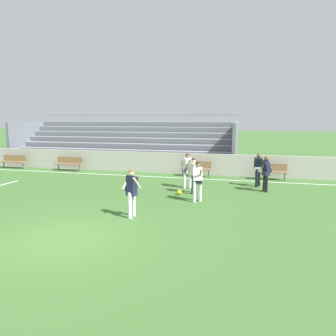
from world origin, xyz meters
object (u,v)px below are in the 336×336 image
Objects in this scene: bench_near_wall_gap at (270,170)px; soccer_ball at (179,192)px; bench_far_left at (69,162)px; player_white_deep_cover at (197,178)px; player_dark_on_ball at (266,170)px; bench_centre_sideline at (14,160)px; player_white_overlapping at (187,167)px; player_dark_pressing_high at (132,189)px; player_white_wide_right at (193,172)px; bench_near_bin at (196,167)px; player_dark_challenging at (258,167)px; bleacher_stand at (123,142)px.

bench_near_wall_gap reaches higher than soccer_ball.
soccer_ball is at bearing -29.36° from bench_far_left.
player_white_deep_cover is (9.40, -5.75, 0.45)m from bench_far_left.
player_dark_on_ball reaches higher than bench_far_left.
bench_far_left is at bearing 0.00° from bench_centre_sideline.
player_white_overlapping reaches higher than player_dark_pressing_high.
player_white_deep_cover is 1.47m from player_white_wide_right.
player_white_overlapping reaches higher than bench_centre_sideline.
player_white_wide_right is 1.15m from player_white_overlapping.
bench_near_bin is 1.00× the size of bench_near_wall_gap.
bench_far_left is at bearing 165.47° from player_dark_on_ball.
player_white_wide_right is at bearing -160.18° from player_dark_on_ball.
bench_near_wall_gap is at bearing 60.69° from player_white_deep_cover.
player_dark_pressing_high is (-4.41, -6.31, 0.01)m from player_dark_challenging.
bleacher_stand is 9.58× the size of player_white_overlapping.
player_dark_challenging reaches higher than soccer_ball.
player_white_overlapping is 7.82× the size of soccer_ball.
player_dark_on_ball is at bearing 42.36° from player_white_deep_cover.
bench_near_bin is 1.00× the size of bench_centre_sideline.
bench_centre_sideline is (-4.26, 0.00, 0.00)m from bench_far_left.
bench_centre_sideline is at bearing 159.51° from soccer_ball.
bleacher_stand is at bearing 56.82° from bench_far_left.
player_dark_pressing_high reaches higher than bench_centre_sideline.
player_dark_on_ball is at bearing 22.48° from soccer_ball.
player_dark_on_ball is at bearing 47.89° from player_dark_pressing_high.
player_dark_challenging reaches higher than bench_near_bin.
bench_near_wall_gap is at bearing 82.84° from player_dark_on_ball.
bench_far_left is at bearing 180.00° from bench_near_wall_gap.
soccer_ball is at bearing -157.52° from player_dark_on_ball.
bench_far_left is 1.00× the size of bench_centre_sideline.
player_white_deep_cover is 4.44m from player_dark_challenging.
bench_near_bin and bench_near_wall_gap have the same top height.
player_white_deep_cover is at bearing -119.31° from bench_near_wall_gap.
bleacher_stand is 7.12m from bench_near_bin.
bench_near_bin is at bearing 140.37° from player_dark_on_ball.
bench_near_wall_gap is 5.29m from player_white_overlapping.
player_white_overlapping reaches higher than bench_far_left.
player_white_wide_right is at bearing -82.37° from bench_near_bin.
player_dark_on_ball reaches higher than bench_near_wall_gap.
bench_centre_sideline is at bearing 169.12° from player_dark_on_ball.
player_white_deep_cover is at bearing -45.91° from soccer_ball.
bench_near_wall_gap is 1.06× the size of player_dark_on_ball.
bench_centre_sideline is at bearing 165.57° from player_white_overlapping.
bench_near_wall_gap is 2.25m from player_dark_challenging.
player_dark_pressing_high is at bearing -125.59° from player_white_deep_cover.
player_white_wide_right is (13.25, -4.34, 0.43)m from bench_centre_sideline.
bench_far_left is at bearing 131.83° from player_dark_pressing_high.
bench_near_bin is 1.05× the size of player_white_overlapping.
player_white_overlapping is 3.72m from player_dark_on_ball.
bench_far_left is at bearing 158.89° from player_white_overlapping.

